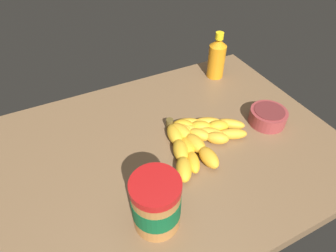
# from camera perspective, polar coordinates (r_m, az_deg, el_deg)

# --- Properties ---
(ground_plane) EXTENTS (0.87, 0.65, 0.04)m
(ground_plane) POSITION_cam_1_polar(r_m,az_deg,el_deg) (0.75, 0.48, -5.08)
(ground_plane) COLOR brown
(banana_bunch) EXTENTS (0.26, 0.21, 0.04)m
(banana_bunch) POSITION_cam_1_polar(r_m,az_deg,el_deg) (0.74, 5.63, -2.29)
(banana_bunch) COLOR gold
(banana_bunch) RESTS_ON ground_plane
(peanut_butter_jar) EXTENTS (0.10, 0.10, 0.13)m
(peanut_butter_jar) POSITION_cam_1_polar(r_m,az_deg,el_deg) (0.56, -2.41, -15.42)
(peanut_butter_jar) COLOR #B27238
(peanut_butter_jar) RESTS_ON ground_plane
(honey_bottle) EXTENTS (0.06, 0.06, 0.16)m
(honey_bottle) POSITION_cam_1_polar(r_m,az_deg,el_deg) (0.97, 9.84, 13.49)
(honey_bottle) COLOR orange
(honey_bottle) RESTS_ON ground_plane
(small_bowl) EXTENTS (0.10, 0.10, 0.04)m
(small_bowl) POSITION_cam_1_polar(r_m,az_deg,el_deg) (0.83, 19.56, 1.88)
(small_bowl) COLOR #993838
(small_bowl) RESTS_ON ground_plane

